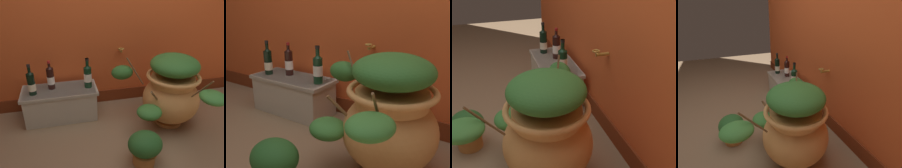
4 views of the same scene
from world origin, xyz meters
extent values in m
plane|color=#896B4C|center=(0.00, 0.00, 0.00)|extent=(7.00, 7.00, 0.00)
cube|color=maroon|center=(0.00, 1.10, 0.07)|extent=(4.40, 0.02, 0.15)
cylinder|color=#B28433|center=(0.01, 1.05, 0.64)|extent=(0.02, 0.10, 0.02)
torus|color=#B28433|center=(0.01, 1.00, 0.67)|extent=(0.06, 0.06, 0.01)
ellipsoid|color=#D68E4C|center=(0.40, 0.54, 0.27)|extent=(0.56, 0.56, 0.48)
cylinder|color=#D68E4C|center=(0.40, 0.54, 0.48)|extent=(0.42, 0.42, 0.08)
torus|color=#D68E4C|center=(0.40, 0.54, 0.52)|extent=(0.51, 0.51, 0.04)
cylinder|color=brown|center=(0.07, 0.69, 0.54)|extent=(0.17, 0.09, 0.27)
ellipsoid|color=#2D6628|center=(-0.05, 0.75, 0.51)|extent=(0.22, 0.16, 0.14)
cylinder|color=brown|center=(0.15, 0.38, 0.42)|extent=(0.12, 0.09, 0.15)
ellipsoid|color=#387A33|center=(0.10, 0.34, 0.28)|extent=(0.23, 0.21, 0.12)
cylinder|color=brown|center=(0.47, 0.19, 0.54)|extent=(0.05, 0.19, 0.24)
ellipsoid|color=#387A33|center=(0.50, 0.08, 0.53)|extent=(0.20, 0.23, 0.09)
ellipsoid|color=#2D6628|center=(0.40, 0.54, 0.63)|extent=(0.46, 0.46, 0.19)
cube|color=beige|center=(-0.68, 0.88, 0.17)|extent=(0.72, 0.33, 0.33)
cube|color=#AEA592|center=(-0.68, 0.88, 0.32)|extent=(0.76, 0.35, 0.03)
cylinder|color=black|center=(-0.93, 0.83, 0.44)|extent=(0.07, 0.07, 0.22)
cone|color=black|center=(-0.93, 0.83, 0.56)|extent=(0.07, 0.07, 0.04)
cylinder|color=black|center=(-0.93, 0.83, 0.60)|extent=(0.03, 0.03, 0.09)
cylinder|color=black|center=(-0.93, 0.83, 0.63)|extent=(0.03, 0.03, 0.02)
cylinder|color=beige|center=(-0.93, 0.83, 0.41)|extent=(0.07, 0.07, 0.07)
cylinder|color=black|center=(-0.75, 0.92, 0.44)|extent=(0.07, 0.07, 0.22)
cone|color=black|center=(-0.75, 0.92, 0.57)|extent=(0.07, 0.07, 0.04)
cylinder|color=black|center=(-0.75, 0.92, 0.59)|extent=(0.03, 0.03, 0.08)
cylinder|color=maroon|center=(-0.75, 0.92, 0.62)|extent=(0.03, 0.03, 0.02)
cylinder|color=silver|center=(-0.75, 0.92, 0.43)|extent=(0.07, 0.07, 0.08)
cylinder|color=black|center=(-0.38, 0.87, 0.44)|extent=(0.08, 0.08, 0.21)
cone|color=black|center=(-0.38, 0.87, 0.56)|extent=(0.08, 0.08, 0.04)
cylinder|color=black|center=(-0.38, 0.87, 0.60)|extent=(0.03, 0.03, 0.10)
cylinder|color=black|center=(-0.38, 0.87, 0.63)|extent=(0.04, 0.04, 0.02)
cylinder|color=white|center=(-0.38, 0.87, 0.44)|extent=(0.08, 0.08, 0.09)
cylinder|color=#CC7F3D|center=(-0.05, 0.05, 0.06)|extent=(0.18, 0.18, 0.12)
torus|color=#BB7538|center=(-0.05, 0.05, 0.11)|extent=(0.20, 0.20, 0.02)
ellipsoid|color=#235623|center=(-0.05, 0.05, 0.20)|extent=(0.28, 0.25, 0.19)
camera|label=1|loc=(-0.61, -1.21, 1.40)|focal=35.75mm
camera|label=2|loc=(0.91, -0.77, 1.02)|focal=41.97mm
camera|label=3|loc=(1.77, 0.23, 1.41)|focal=46.06mm
camera|label=4|loc=(1.47, 0.05, 1.27)|focal=27.93mm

